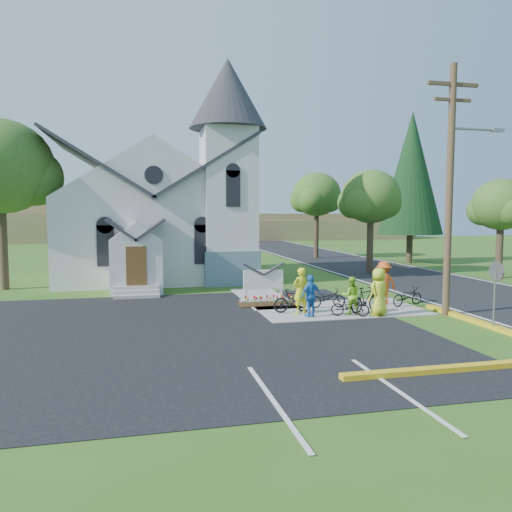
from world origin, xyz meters
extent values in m
plane|color=#335F1B|center=(0.00, 0.00, 0.00)|extent=(120.00, 120.00, 0.00)
cube|color=black|center=(-7.00, -2.00, 0.01)|extent=(20.00, 16.00, 0.02)
cube|color=black|center=(10.00, 15.00, 0.01)|extent=(8.00, 90.00, 0.02)
cube|color=gray|center=(1.50, 0.50, 0.03)|extent=(7.00, 4.00, 0.05)
cube|color=silver|center=(-6.00, 13.00, 2.50)|extent=(11.00, 9.00, 5.00)
cube|color=slate|center=(-1.70, 9.70, 1.00)|extent=(3.20, 3.20, 2.00)
cube|color=silver|center=(-1.70, 9.70, 4.50)|extent=(3.00, 3.00, 9.00)
cone|color=#2B2C31|center=(-1.70, 9.70, 11.00)|extent=(4.50, 4.50, 4.00)
cube|color=silver|center=(-7.00, 7.30, 1.40)|extent=(2.60, 2.40, 2.80)
cube|color=brown|center=(-7.00, 6.07, 1.50)|extent=(1.00, 0.10, 2.00)
cube|color=gray|center=(-1.20, 3.20, 0.05)|extent=(2.20, 0.40, 0.10)
cube|color=white|center=(-2.05, 3.20, 0.55)|extent=(0.12, 0.12, 1.00)
cube|color=white|center=(-0.35, 3.20, 0.55)|extent=(0.12, 0.12, 1.00)
cube|color=white|center=(-1.20, 3.20, 1.05)|extent=(1.90, 0.14, 0.90)
cube|color=#36200E|center=(-1.20, 2.30, 0.04)|extent=(2.60, 1.10, 0.07)
cylinder|color=#4D3A26|center=(5.30, -1.50, 5.00)|extent=(0.28, 0.28, 10.00)
cube|color=#4D3A26|center=(5.30, -1.50, 9.20)|extent=(2.20, 0.14, 0.14)
cube|color=#4D3A26|center=(5.30, -1.50, 8.60)|extent=(1.60, 0.12, 0.12)
cylinder|color=gray|center=(6.40, -1.50, 7.50)|extent=(2.20, 0.10, 0.10)
cube|color=gray|center=(7.40, -1.50, 7.50)|extent=(0.50, 0.22, 0.14)
cylinder|color=gray|center=(5.40, -4.20, 1.10)|extent=(0.07, 0.07, 2.20)
cylinder|color=#B21414|center=(5.45, -4.20, 2.10)|extent=(0.04, 0.76, 0.76)
cylinder|color=#36251D|center=(-14.00, 10.00, 2.48)|extent=(0.44, 0.44, 4.95)
ellipsoid|color=#2A511B|center=(-14.00, 10.00, 6.63)|extent=(5.60, 5.60, 5.04)
cylinder|color=#36251D|center=(8.50, 12.00, 2.02)|extent=(0.44, 0.44, 4.05)
ellipsoid|color=#2A511B|center=(8.50, 12.00, 5.25)|extent=(4.00, 4.00, 3.60)
cylinder|color=#36251D|center=(9.00, 24.00, 2.25)|extent=(0.44, 0.44, 4.50)
ellipsoid|color=#2A511B|center=(9.00, 24.00, 5.82)|extent=(4.40, 4.40, 3.96)
cylinder|color=#36251D|center=(15.50, 8.00, 1.80)|extent=(0.44, 0.44, 3.60)
ellipsoid|color=#2A511B|center=(15.50, 8.00, 4.68)|extent=(3.60, 3.60, 3.24)
cylinder|color=#36251D|center=(15.00, 18.00, 1.20)|extent=(0.50, 0.50, 2.40)
cone|color=black|center=(15.00, 18.00, 7.40)|extent=(5.20, 5.20, 10.00)
cube|color=brown|center=(6.00, 56.00, 2.00)|extent=(60.00, 8.00, 4.00)
cube|color=brown|center=(-10.00, 58.00, 2.80)|extent=(30.00, 6.00, 5.60)
cube|color=brown|center=(22.00, 54.00, 1.50)|extent=(25.00, 6.00, 3.00)
imported|color=yellow|center=(-0.43, -0.01, 0.99)|extent=(0.79, 0.64, 1.88)
imported|color=black|center=(1.07, 0.85, 0.47)|extent=(1.66, 0.71, 0.85)
imported|color=#87D027|center=(1.51, -0.66, 0.82)|extent=(0.84, 0.71, 1.54)
imported|color=black|center=(-0.70, 0.18, 0.54)|extent=(1.65, 0.52, 0.98)
imported|color=#2779C7|center=(-0.25, -0.77, 0.89)|extent=(1.06, 0.73, 1.68)
imported|color=black|center=(1.31, -1.05, 0.45)|extent=(1.60, 1.05, 0.79)
imported|color=#CE5016|center=(3.85, 1.04, 1.02)|extent=(1.33, 0.87, 1.95)
imported|color=black|center=(2.26, -0.46, 0.58)|extent=(1.82, 1.15, 1.06)
imported|color=#C8DD29|center=(2.46, -1.20, 1.02)|extent=(1.10, 0.91, 1.93)
imported|color=black|center=(4.70, 0.46, 0.48)|extent=(1.72, 0.93, 0.86)
camera|label=1|loc=(-6.81, -19.28, 4.18)|focal=35.00mm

